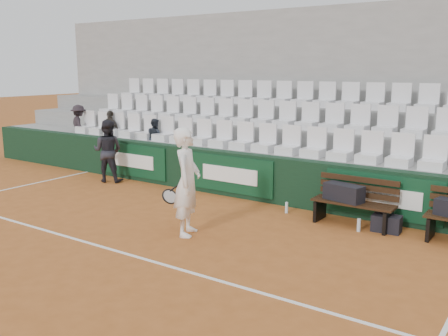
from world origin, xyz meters
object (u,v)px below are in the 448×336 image
(water_bottle_far, at_px, (359,225))
(tennis_player, at_px, (187,182))
(sports_bag_left, at_px, (344,193))
(ball_kid, at_px, (108,151))
(spectator_b, at_px, (110,115))
(bench_left, at_px, (353,214))
(sports_bag_ground, at_px, (387,223))
(spectator_a, at_px, (78,110))
(spectator_c, at_px, (155,120))
(water_bottle_near, at_px, (287,208))

(water_bottle_far, bearing_deg, tennis_player, -142.94)
(sports_bag_left, height_order, ball_kid, ball_kid)
(tennis_player, relative_size, ball_kid, 1.19)
(tennis_player, distance_m, spectator_b, 6.22)
(bench_left, xyz_separation_m, sports_bag_ground, (0.62, 0.00, -0.07))
(spectator_a, relative_size, spectator_c, 1.23)
(sports_bag_ground, distance_m, spectator_c, 6.69)
(ball_kid, bearing_deg, tennis_player, 130.31)
(sports_bag_left, relative_size, sports_bag_ground, 1.47)
(water_bottle_near, xyz_separation_m, spectator_a, (-7.46, 1.07, 1.51))
(bench_left, bearing_deg, sports_bag_left, -174.37)
(bench_left, height_order, spectator_b, spectator_b)
(sports_bag_ground, xyz_separation_m, tennis_player, (-2.83, -2.10, 0.79))
(sports_bag_left, xyz_separation_m, spectator_a, (-8.66, 1.12, 1.01))
(sports_bag_left, xyz_separation_m, tennis_player, (-2.02, -2.08, 0.33))
(spectator_b, bearing_deg, ball_kid, 133.02)
(bench_left, distance_m, water_bottle_far, 0.36)
(ball_kid, xyz_separation_m, spectator_a, (-2.40, 1.11, 0.83))
(tennis_player, height_order, spectator_a, spectator_a)
(water_bottle_near, distance_m, spectator_b, 6.39)
(sports_bag_left, distance_m, water_bottle_far, 0.68)
(tennis_player, bearing_deg, sports_bag_ground, 36.52)
(water_bottle_near, height_order, water_bottle_far, water_bottle_far)
(spectator_b, distance_m, spectator_c, 1.68)
(sports_bag_ground, bearing_deg, water_bottle_far, -146.88)
(water_bottle_near, xyz_separation_m, tennis_player, (-0.83, -2.13, 0.83))
(sports_bag_ground, distance_m, tennis_player, 3.61)
(bench_left, distance_m, spectator_c, 6.07)
(tennis_player, xyz_separation_m, spectator_a, (-6.63, 3.20, 0.68))
(ball_kid, relative_size, spectator_a, 1.28)
(ball_kid, bearing_deg, spectator_a, -48.34)
(spectator_b, bearing_deg, sports_bag_left, 170.65)
(bench_left, height_order, sports_bag_ground, bench_left)
(sports_bag_ground, bearing_deg, water_bottle_near, 178.98)
(water_bottle_near, xyz_separation_m, spectator_c, (-4.45, 1.07, 1.39))
(sports_bag_left, distance_m, ball_kid, 6.26)
(bench_left, xyz_separation_m, spectator_a, (-8.84, 1.11, 1.39))
(sports_bag_ground, height_order, water_bottle_far, sports_bag_ground)
(ball_kid, bearing_deg, spectator_b, -69.81)
(sports_bag_left, distance_m, sports_bag_ground, 0.93)
(water_bottle_far, xyz_separation_m, spectator_c, (-6.04, 1.37, 1.39))
(sports_bag_left, distance_m, water_bottle_near, 1.29)
(ball_kid, height_order, spectator_b, spectator_b)
(ball_kid, relative_size, spectator_c, 1.57)
(spectator_b, bearing_deg, tennis_player, 148.25)
(water_bottle_far, xyz_separation_m, spectator_b, (-7.72, 1.37, 1.45))
(spectator_a, relative_size, spectator_b, 1.09)
(water_bottle_near, height_order, spectator_b, spectator_b)
(ball_kid, bearing_deg, spectator_c, -142.35)
(water_bottle_near, relative_size, water_bottle_far, 0.94)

